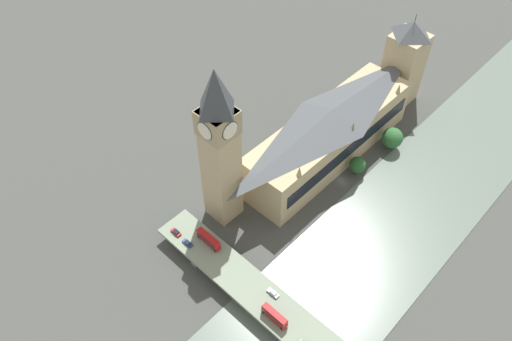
{
  "coord_description": "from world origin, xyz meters",
  "views": [
    {
      "loc": [
        -74.52,
        135.04,
        170.19
      ],
      "look_at": [
        19.6,
        36.0,
        20.7
      ],
      "focal_mm": 35.0,
      "sensor_mm": 36.0,
      "label": 1
    }
  ],
  "objects": [
    {
      "name": "ground_plane",
      "position": [
        0.0,
        0.0,
        0.0
      ],
      "size": [
        600.0,
        600.0,
        0.0
      ],
      "primitive_type": "plane",
      "color": "#424442"
    },
    {
      "name": "river_water",
      "position": [
        -30.98,
        0.0,
        0.15
      ],
      "size": [
        49.95,
        360.0,
        0.3
      ],
      "primitive_type": "cube",
      "color": "slate",
      "rests_on": "ground_plane"
    },
    {
      "name": "parliament_hall",
      "position": [
        15.14,
        -8.0,
        14.16
      ],
      "size": [
        24.74,
        93.9,
        28.49
      ],
      "color": "tan",
      "rests_on": "ground_plane"
    },
    {
      "name": "clock_tower",
      "position": [
        26.22,
        48.8,
        39.49
      ],
      "size": [
        12.91,
        12.91,
        74.22
      ],
      "color": "tan",
      "rests_on": "ground_plane"
    },
    {
      "name": "victoria_tower",
      "position": [
        15.19,
        -67.08,
        22.63
      ],
      "size": [
        16.26,
        16.26,
        49.27
      ],
      "color": "tan",
      "rests_on": "ground_plane"
    },
    {
      "name": "road_bridge",
      "position": [
        -30.98,
        70.0,
        5.18
      ],
      "size": [
        131.9,
        14.71,
        6.43
      ],
      "color": "#5D6A59",
      "rests_on": "ground_plane"
    },
    {
      "name": "double_decker_bus_mid",
      "position": [
        -24.65,
        73.26,
        9.04
      ],
      "size": [
        10.48,
        2.49,
        4.71
      ],
      "color": "red",
      "rests_on": "road_bridge"
    },
    {
      "name": "double_decker_bus_rear",
      "position": [
        15.47,
        67.24,
        8.99
      ],
      "size": [
        11.33,
        2.63,
        4.62
      ],
      "color": "red",
      "rests_on": "road_bridge"
    },
    {
      "name": "car_southbound_lead",
      "position": [
        -17.73,
        66.32,
        7.11
      ],
      "size": [
        4.77,
        1.89,
        1.35
      ],
      "color": "silver",
      "rests_on": "road_bridge"
    },
    {
      "name": "car_southbound_tail",
      "position": [
        28.31,
        73.13,
        7.15
      ],
      "size": [
        4.63,
        1.93,
        1.47
      ],
      "color": "maroon",
      "rests_on": "road_bridge"
    },
    {
      "name": "car_southbound_extra",
      "position": [
        21.12,
        73.36,
        7.09
      ],
      "size": [
        4.57,
        1.87,
        1.31
      ],
      "color": "navy",
      "rests_on": "road_bridge"
    },
    {
      "name": "tree_embankment_near",
      "position": [
        -1.89,
        -7.99,
        5.8
      ],
      "size": [
        7.57,
        7.57,
        9.6
      ],
      "color": "brown",
      "rests_on": "ground_plane"
    },
    {
      "name": "tree_embankment_mid",
      "position": [
        -3.95,
        -32.84,
        6.71
      ],
      "size": [
        9.95,
        9.95,
        11.7
      ],
      "color": "brown",
      "rests_on": "ground_plane"
    }
  ]
}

